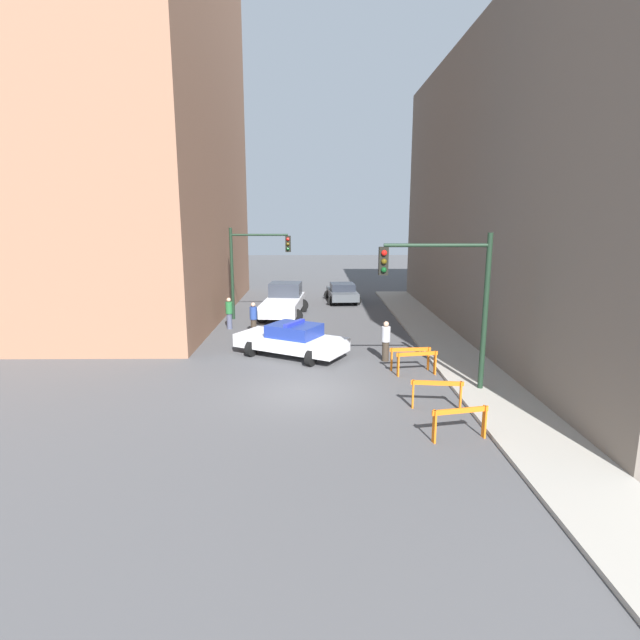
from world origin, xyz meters
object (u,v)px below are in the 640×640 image
at_px(white_truck, 284,301).
at_px(pedestrian_sidewalk, 386,340).
at_px(traffic_light_far, 251,260).
at_px(pedestrian_corner, 229,313).
at_px(pedestrian_crossing, 254,318).
at_px(parked_car_near, 342,292).
at_px(barrier_corner, 410,355).
at_px(barrier_mid, 437,390).
at_px(traffic_light_near, 451,288).
at_px(barrier_back, 417,359).
at_px(police_car, 292,340).
at_px(barrier_front, 460,418).

bearing_deg(white_truck, pedestrian_sidewalk, -58.65).
bearing_deg(traffic_light_far, pedestrian_corner, -109.55).
distance_m(traffic_light_far, pedestrian_crossing, 4.78).
bearing_deg(pedestrian_crossing, pedestrian_sidewalk, 171.92).
distance_m(parked_car_near, barrier_corner, 15.74).
bearing_deg(parked_car_near, barrier_mid, -88.26).
height_order(pedestrian_corner, barrier_mid, pedestrian_corner).
bearing_deg(traffic_light_near, parked_car_near, 98.01).
relative_size(white_truck, barrier_back, 3.49).
xyz_separation_m(parked_car_near, pedestrian_crossing, (-4.94, -9.81, 0.19)).
bearing_deg(white_truck, barrier_back, -58.93).
bearing_deg(police_car, traffic_light_far, 47.91).
bearing_deg(barrier_corner, traffic_light_near, -71.76).
height_order(traffic_light_far, pedestrian_sidewalk, traffic_light_far).
bearing_deg(traffic_light_near, police_car, 140.95).
bearing_deg(barrier_corner, barrier_back, -77.93).
distance_m(traffic_light_near, pedestrian_corner, 13.44).
distance_m(traffic_light_near, police_car, 7.52).
xyz_separation_m(traffic_light_far, police_car, (2.61, -7.82, -2.67)).
height_order(traffic_light_near, barrier_front, traffic_light_near).
bearing_deg(pedestrian_corner, traffic_light_near, 128.54).
xyz_separation_m(traffic_light_near, pedestrian_crossing, (-7.48, 8.20, -2.67)).
xyz_separation_m(traffic_light_near, pedestrian_sidewalk, (-1.54, 3.66, -2.67)).
distance_m(pedestrian_crossing, barrier_corner, 8.88).
relative_size(traffic_light_near, barrier_mid, 3.26).
distance_m(pedestrian_crossing, barrier_mid, 11.88).
height_order(barrier_back, barrier_corner, same).
distance_m(white_truck, pedestrian_corner, 4.26).
relative_size(white_truck, pedestrian_corner, 3.34).
xyz_separation_m(pedestrian_corner, barrier_mid, (8.24, -11.23, -0.24)).
distance_m(traffic_light_far, pedestrian_corner, 3.70).
xyz_separation_m(white_truck, barrier_mid, (5.57, -14.55, -0.29)).
bearing_deg(pedestrian_corner, barrier_front, 117.58).
xyz_separation_m(pedestrian_sidewalk, barrier_front, (0.92, -7.41, -0.24)).
distance_m(traffic_light_far, pedestrian_sidewalk, 11.03).
xyz_separation_m(police_car, white_truck, (-0.85, 8.61, 0.18)).
distance_m(barrier_mid, barrier_back, 3.30).
bearing_deg(pedestrian_crossing, traffic_light_far, -52.82).
xyz_separation_m(barrier_mid, barrier_back, (0.05, 3.30, 0.00)).
distance_m(traffic_light_near, parked_car_near, 18.41).
height_order(traffic_light_near, pedestrian_sidewalk, traffic_light_near).
bearing_deg(police_car, pedestrian_sidewalk, -71.37).
bearing_deg(barrier_mid, pedestrian_sidewalk, 99.25).
height_order(parked_car_near, barrier_corner, parked_car_near).
xyz_separation_m(parked_car_near, barrier_mid, (1.84, -19.56, -0.06)).
bearing_deg(pedestrian_corner, parked_car_near, -131.68).
bearing_deg(traffic_light_near, barrier_mid, -114.21).
distance_m(barrier_front, barrier_back, 5.50).
height_order(pedestrian_sidewalk, barrier_mid, pedestrian_sidewalk).
relative_size(pedestrian_corner, barrier_front, 1.05).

